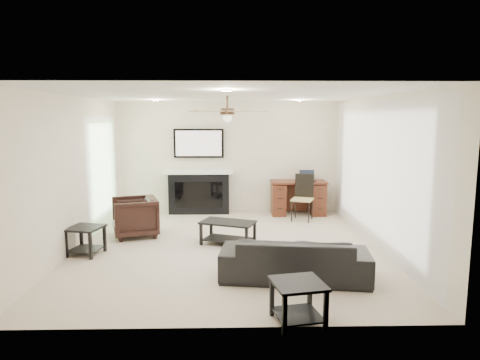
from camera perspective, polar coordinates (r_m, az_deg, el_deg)
The scene contains 10 objects.
room_shell at distance 7.00m, azimuth -0.15°, elevation 4.49°, with size 5.50×5.54×2.52m.
sofa at distance 5.87m, azimuth 7.28°, elevation -10.28°, with size 1.97×0.77×0.58m, color black.
armchair at distance 8.05m, azimuth -13.83°, elevation -4.80°, with size 0.77×0.79×0.72m, color black.
coffee_table at distance 7.36m, azimuth -1.61°, elevation -7.06°, with size 0.90×0.50×0.40m, color black.
end_table_near at distance 4.72m, azimuth 7.73°, elevation -15.88°, with size 0.52×0.52×0.45m, color black.
end_table_left at distance 7.25m, azimuth -19.89°, elevation -7.61°, with size 0.50×0.50×0.45m, color black.
fireplace_unit at distance 9.59m, azimuth -5.52°, elevation 1.12°, with size 1.52×0.34×1.91m, color black.
desk at distance 9.61m, azimuth 7.75°, elevation -2.37°, with size 1.22×0.56×0.76m, color #441611.
desk_chair at distance 9.06m, azimuth 8.31°, elevation -2.37°, with size 0.42×0.44×0.97m, color black.
laptop at distance 9.54m, azimuth 9.01°, elevation 0.54°, with size 0.33×0.24×0.23m, color black.
Camera 1 is at (0.04, -6.91, 2.16)m, focal length 32.00 mm.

